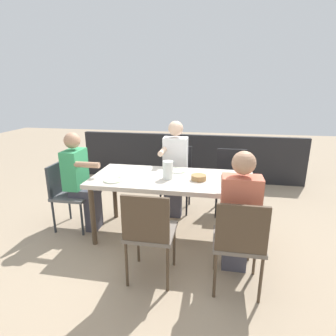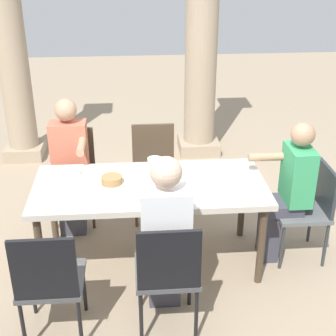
# 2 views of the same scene
# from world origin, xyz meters

# --- Properties ---
(ground_plane) EXTENTS (16.00, 16.00, 0.00)m
(ground_plane) POSITION_xyz_m (0.00, 0.00, 0.00)
(ground_plane) COLOR gray
(dining_table) EXTENTS (1.89, 0.86, 0.76)m
(dining_table) POSITION_xyz_m (0.00, 0.00, 0.70)
(dining_table) COLOR beige
(dining_table) RESTS_ON ground
(chair_west_north) EXTENTS (0.44, 0.44, 0.90)m
(chair_west_north) POSITION_xyz_m (-0.72, 0.85, 0.53)
(chair_west_north) COLOR #6A6158
(chair_west_north) RESTS_ON ground
(chair_west_south) EXTENTS (0.44, 0.44, 0.92)m
(chair_west_south) POSITION_xyz_m (-0.72, -0.85, 0.52)
(chair_west_south) COLOR #4F4F50
(chair_west_south) RESTS_ON ground
(chair_mid_north) EXTENTS (0.44, 0.44, 0.92)m
(chair_mid_north) POSITION_xyz_m (0.08, 0.85, 0.54)
(chair_mid_north) COLOR #6A6158
(chair_mid_north) RESTS_ON ground
(chair_mid_south) EXTENTS (0.44, 0.44, 0.93)m
(chair_mid_south) POSITION_xyz_m (0.08, -0.85, 0.54)
(chair_mid_south) COLOR #4F4F50
(chair_mid_south) RESTS_ON ground
(chair_head_east) EXTENTS (0.44, 0.44, 0.86)m
(chair_head_east) POSITION_xyz_m (1.36, 0.00, 0.50)
(chair_head_east) COLOR #5B5E61
(chair_head_east) RESTS_ON ground
(diner_woman_green) EXTENTS (0.35, 0.49, 1.33)m
(diner_woman_green) POSITION_xyz_m (0.08, -0.67, 0.72)
(diner_woman_green) COLOR #3F3F4C
(diner_woman_green) RESTS_ON ground
(diner_man_white) EXTENTS (0.49, 0.35, 1.26)m
(diner_man_white) POSITION_xyz_m (1.16, 0.00, 0.67)
(diner_man_white) COLOR #3F3F4C
(diner_man_white) RESTS_ON ground
(diner_guest_third) EXTENTS (0.35, 0.49, 1.27)m
(diner_guest_third) POSITION_xyz_m (-0.72, 0.65, 0.68)
(diner_guest_third) COLOR #3F3F4C
(diner_guest_third) RESTS_ON ground
(stone_column_near) EXTENTS (0.47, 0.47, 2.72)m
(stone_column_near) POSITION_xyz_m (-1.51, 2.37, 1.34)
(stone_column_near) COLOR tan
(stone_column_near) RESTS_ON ground
(stone_column_centre) EXTENTS (0.51, 0.51, 2.88)m
(stone_column_centre) POSITION_xyz_m (0.74, 2.37, 1.42)
(stone_column_centre) COLOR tan
(stone_column_centre) RESTS_ON ground
(plate_0) EXTENTS (0.21, 0.21, 0.02)m
(plate_0) POSITION_xyz_m (-0.68, 0.26, 0.77)
(plate_0) COLOR white
(plate_0) RESTS_ON dining_table
(fork_0) EXTENTS (0.03, 0.17, 0.01)m
(fork_0) POSITION_xyz_m (-0.83, 0.26, 0.77)
(fork_0) COLOR silver
(fork_0) RESTS_ON dining_table
(spoon_0) EXTENTS (0.04, 0.17, 0.01)m
(spoon_0) POSITION_xyz_m (-0.53, 0.26, 0.77)
(spoon_0) COLOR silver
(spoon_0) RESTS_ON dining_table
(plate_1) EXTENTS (0.22, 0.22, 0.02)m
(plate_1) POSITION_xyz_m (-0.03, -0.25, 0.77)
(plate_1) COLOR white
(plate_1) RESTS_ON dining_table
(fork_1) EXTENTS (0.02, 0.17, 0.01)m
(fork_1) POSITION_xyz_m (-0.18, -0.25, 0.77)
(fork_1) COLOR silver
(fork_1) RESTS_ON dining_table
(spoon_1) EXTENTS (0.03, 0.17, 0.01)m
(spoon_1) POSITION_xyz_m (0.12, -0.25, 0.77)
(spoon_1) COLOR silver
(spoon_1) RESTS_ON dining_table
(plate_2) EXTENTS (0.22, 0.22, 0.02)m
(plate_2) POSITION_xyz_m (0.64, 0.24, 0.77)
(plate_2) COLOR white
(plate_2) RESTS_ON dining_table
(fork_2) EXTENTS (0.02, 0.17, 0.01)m
(fork_2) POSITION_xyz_m (0.49, 0.24, 0.77)
(fork_2) COLOR silver
(fork_2) RESTS_ON dining_table
(spoon_2) EXTENTS (0.03, 0.17, 0.01)m
(spoon_2) POSITION_xyz_m (0.79, 0.24, 0.77)
(spoon_2) COLOR silver
(spoon_2) RESTS_ON dining_table
(water_pitcher) EXTENTS (0.12, 0.12, 0.21)m
(water_pitcher) POSITION_xyz_m (0.05, 0.05, 0.86)
(water_pitcher) COLOR white
(water_pitcher) RESTS_ON dining_table
(bread_basket) EXTENTS (0.17, 0.17, 0.06)m
(bread_basket) POSITION_xyz_m (-0.31, 0.04, 0.79)
(bread_basket) COLOR #9E7547
(bread_basket) RESTS_ON dining_table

